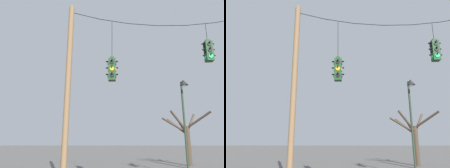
{
  "view_description": "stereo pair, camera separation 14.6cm",
  "coord_description": "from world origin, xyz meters",
  "views": [
    {
      "loc": [
        -2.77,
        -9.37,
        1.93
      ],
      "look_at": [
        -2.97,
        0.43,
        4.51
      ],
      "focal_mm": 35.0,
      "sensor_mm": 36.0,
      "label": 1
    },
    {
      "loc": [
        -2.62,
        -9.37,
        1.93
      ],
      "look_at": [
        -2.97,
        0.43,
        4.51
      ],
      "focal_mm": 35.0,
      "sensor_mm": 36.0,
      "label": 2
    }
  ],
  "objects": [
    {
      "name": "utility_pole_left",
      "position": [
        -5.04,
        0.43,
        4.35
      ],
      "size": [
        0.27,
        0.27,
        8.72
      ],
      "color": "brown",
      "rests_on": "ground_plane"
    },
    {
      "name": "span_wire",
      "position": [
        0.0,
        0.43,
        7.78
      ],
      "size": [
        10.08,
        0.03,
        0.83
      ],
      "color": "black"
    },
    {
      "name": "traffic_light_near_right_pole",
      "position": [
        -2.97,
        0.43,
        5.24
      ],
      "size": [
        0.58,
        0.58,
        3.1
      ],
      "color": "#143819"
    },
    {
      "name": "traffic_light_near_left_pole",
      "position": [
        1.67,
        0.43,
        6.13
      ],
      "size": [
        0.58,
        0.58,
        1.98
      ],
      "color": "#143819"
    },
    {
      "name": "street_lamp",
      "position": [
        1.19,
        3.31,
        4.0
      ],
      "size": [
        0.48,
        0.83,
        5.45
      ],
      "color": "#233323",
      "rests_on": "ground_plane"
    },
    {
      "name": "bare_tree",
      "position": [
        3.08,
        9.72,
        2.46
      ],
      "size": [
        3.43,
        3.79,
        4.42
      ],
      "color": "#423326",
      "rests_on": "ground_plane"
    }
  ]
}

